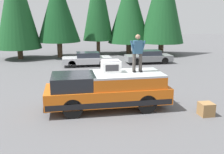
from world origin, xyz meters
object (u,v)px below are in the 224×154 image
(compressor_unit, at_px, (111,66))
(parked_car_grey, at_px, (149,57))
(pickup_truck, at_px, (108,90))
(wooden_crate, at_px, (206,109))
(person_on_truck_bed, at_px, (138,52))
(parked_car_silver, at_px, (87,59))

(compressor_unit, relative_size, parked_car_grey, 0.20)
(pickup_truck, height_order, parked_car_grey, pickup_truck)
(wooden_crate, bearing_deg, person_on_truck_bed, 57.31)
(person_on_truck_bed, bearing_deg, pickup_truck, 93.79)
(compressor_unit, xyz_separation_m, parked_car_grey, (10.56, -5.28, -1.35))
(pickup_truck, xyz_separation_m, person_on_truck_bed, (0.09, -1.39, 1.68))
(compressor_unit, distance_m, wooden_crate, 4.50)
(pickup_truck, bearing_deg, parked_car_grey, -26.99)
(parked_car_grey, height_order, wooden_crate, parked_car_grey)
(pickup_truck, xyz_separation_m, wooden_crate, (-1.58, -3.99, -0.59))
(compressor_unit, relative_size, person_on_truck_bed, 0.50)
(person_on_truck_bed, bearing_deg, parked_car_grey, -20.98)
(parked_car_grey, distance_m, parked_car_silver, 5.56)
(compressor_unit, bearing_deg, wooden_crate, -114.84)
(wooden_crate, bearing_deg, parked_car_silver, 18.65)
(pickup_truck, xyz_separation_m, compressor_unit, (0.18, -0.19, 1.05))
(compressor_unit, xyz_separation_m, parked_car_silver, (10.30, 0.27, -1.35))
(pickup_truck, relative_size, person_on_truck_bed, 3.28)
(parked_car_silver, height_order, wooden_crate, parked_car_silver)
(parked_car_silver, bearing_deg, parked_car_grey, -87.35)
(parked_car_grey, bearing_deg, pickup_truck, 153.01)
(person_on_truck_bed, distance_m, parked_car_grey, 11.57)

